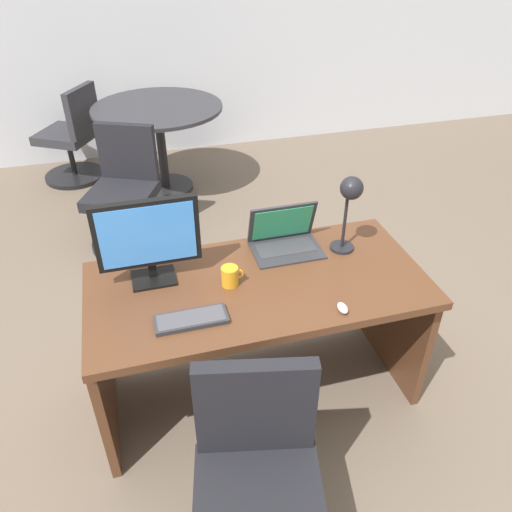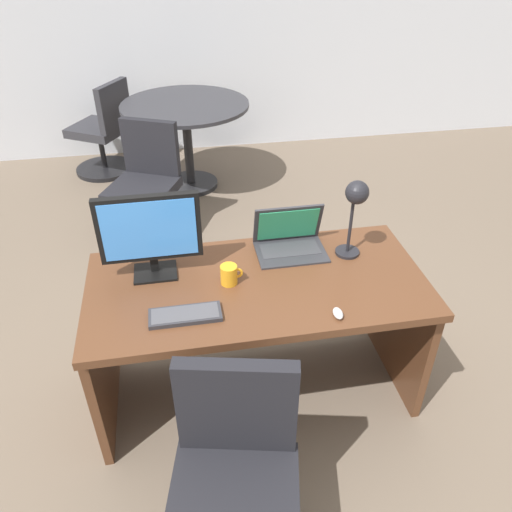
% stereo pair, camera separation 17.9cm
% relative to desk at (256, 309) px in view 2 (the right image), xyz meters
% --- Properties ---
extents(ground, '(12.00, 12.00, 0.00)m').
position_rel_desk_xyz_m(ground, '(0.00, 1.46, -0.52)').
color(ground, '#6B5B4C').
extents(back_wall, '(10.00, 0.10, 2.80)m').
position_rel_desk_xyz_m(back_wall, '(0.00, 3.42, 0.88)').
color(back_wall, silver).
rests_on(back_wall, ground).
extents(desk, '(1.57, 0.75, 0.73)m').
position_rel_desk_xyz_m(desk, '(0.00, 0.00, 0.00)').
color(desk, '#56331E').
rests_on(desk, ground).
extents(monitor, '(0.46, 0.16, 0.41)m').
position_rel_desk_xyz_m(monitor, '(-0.46, 0.10, 0.44)').
color(monitor, black).
rests_on(monitor, desk).
extents(laptop, '(0.34, 0.25, 0.23)m').
position_rel_desk_xyz_m(laptop, '(0.21, 0.21, 0.28)').
color(laptop, '#2D2D33').
rests_on(laptop, desk).
extents(keyboard, '(0.31, 0.12, 0.02)m').
position_rel_desk_xyz_m(keyboard, '(-0.34, -0.23, 0.22)').
color(keyboard, '#2D2D33').
rests_on(keyboard, desk).
extents(mouse, '(0.04, 0.07, 0.03)m').
position_rel_desk_xyz_m(mouse, '(0.29, -0.34, 0.22)').
color(mouse, silver).
rests_on(mouse, desk).
extents(desk_lamp, '(0.12, 0.14, 0.41)m').
position_rel_desk_xyz_m(desk_lamp, '(0.48, 0.08, 0.51)').
color(desk_lamp, black).
rests_on(desk_lamp, desk).
extents(coffee_mug, '(0.10, 0.08, 0.09)m').
position_rel_desk_xyz_m(coffee_mug, '(-0.13, -0.03, 0.25)').
color(coffee_mug, orange).
rests_on(coffee_mug, desk).
extents(office_chair, '(0.56, 0.57, 0.89)m').
position_rel_desk_xyz_m(office_chair, '(-0.23, -0.84, -0.16)').
color(office_chair, black).
rests_on(office_chair, ground).
extents(meeting_table, '(1.11, 1.11, 0.78)m').
position_rel_desk_xyz_m(meeting_table, '(-0.18, 2.46, 0.06)').
color(meeting_table, black).
rests_on(meeting_table, ground).
extents(meeting_chair_near, '(0.61, 0.62, 0.89)m').
position_rel_desk_xyz_m(meeting_chair_near, '(-0.55, 1.65, -0.16)').
color(meeting_chair_near, black).
rests_on(meeting_chair_near, ground).
extents(meeting_chair_far, '(0.64, 0.63, 0.88)m').
position_rel_desk_xyz_m(meeting_chair_far, '(-0.95, 2.91, -0.16)').
color(meeting_chair_far, black).
rests_on(meeting_chair_far, ground).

